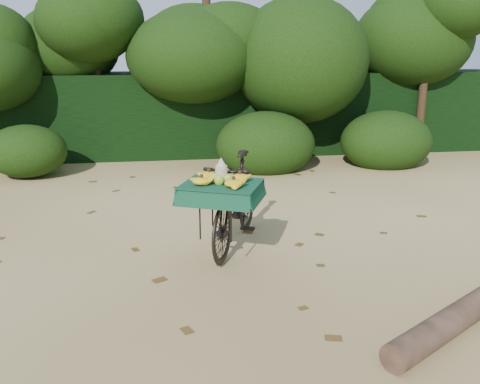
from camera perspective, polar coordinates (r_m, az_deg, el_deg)
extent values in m
plane|color=tan|center=(5.89, -3.47, -7.56)|extent=(80.00, 80.00, 0.00)
imported|color=black|center=(6.09, -0.48, -1.09)|extent=(1.22, 1.93, 1.12)
cube|color=black|center=(5.44, -2.14, 0.74)|extent=(0.57, 0.61, 0.03)
cube|color=#13492B|center=(5.44, -2.14, 0.93)|extent=(1.01, 0.94, 0.01)
ellipsoid|color=#86A427|center=(5.40, -1.35, 1.47)|extent=(0.11, 0.09, 0.12)
ellipsoid|color=#86A427|center=(5.48, -1.94, 1.69)|extent=(0.11, 0.09, 0.12)
ellipsoid|color=#86A427|center=(5.44, -2.94, 1.58)|extent=(0.11, 0.09, 0.12)
ellipsoid|color=#86A427|center=(5.36, -2.35, 1.35)|extent=(0.11, 0.09, 0.12)
cylinder|color=#EAE5C6|center=(5.42, -2.12, 2.09)|extent=(0.13, 0.13, 0.17)
cube|color=black|center=(11.78, -6.25, 8.80)|extent=(26.00, 1.80, 1.80)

